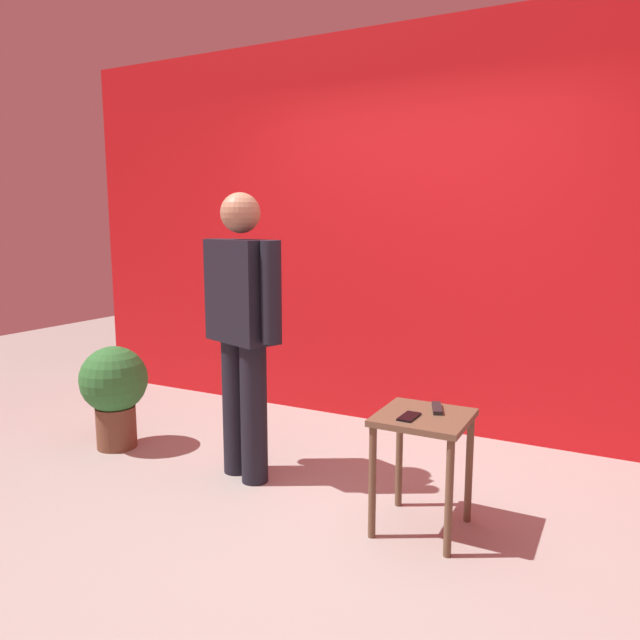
% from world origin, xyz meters
% --- Properties ---
extents(ground_plane, '(12.00, 12.00, 0.00)m').
position_xyz_m(ground_plane, '(0.00, 0.00, 0.00)').
color(ground_plane, '#9E9991').
extents(back_wall_red, '(5.83, 0.12, 2.84)m').
position_xyz_m(back_wall_red, '(0.00, 1.69, 1.42)').
color(back_wall_red, red).
rests_on(back_wall_red, ground_plane).
extents(standing_person, '(0.65, 0.36, 1.66)m').
position_xyz_m(standing_person, '(-0.52, 0.32, 0.93)').
color(standing_person, black).
rests_on(standing_person, ground_plane).
extents(side_table, '(0.43, 0.43, 0.58)m').
position_xyz_m(side_table, '(0.60, 0.20, 0.47)').
color(side_table, brown).
rests_on(side_table, ground_plane).
extents(cell_phone, '(0.08, 0.15, 0.01)m').
position_xyz_m(cell_phone, '(0.55, 0.12, 0.59)').
color(cell_phone, black).
rests_on(cell_phone, side_table).
extents(tv_remote, '(0.10, 0.17, 0.02)m').
position_xyz_m(tv_remote, '(0.63, 0.30, 0.59)').
color(tv_remote, black).
rests_on(tv_remote, side_table).
extents(potted_plant, '(0.44, 0.44, 0.69)m').
position_xyz_m(potted_plant, '(-1.56, 0.32, 0.41)').
color(potted_plant, brown).
rests_on(potted_plant, ground_plane).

